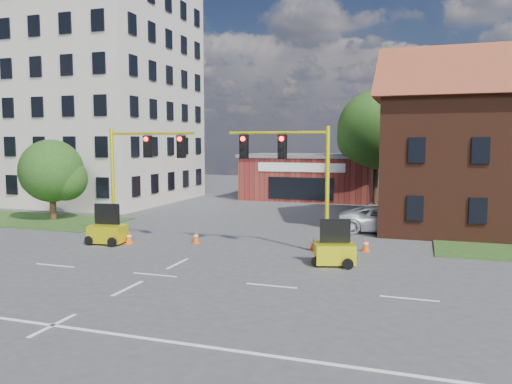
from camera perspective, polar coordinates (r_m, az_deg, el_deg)
ground at (r=21.16m, az=-11.48°, el=-9.26°), size 120.00×120.00×0.00m
lane_markings at (r=18.72m, az=-16.13°, el=-11.34°), size 60.00×36.00×0.01m
office_block at (r=50.08m, az=-19.30°, el=10.96°), size 18.40×15.40×20.60m
brick_shop at (r=48.89m, az=6.20°, el=1.82°), size 12.40×8.40×4.30m
tree_large at (r=44.92m, az=14.09°, el=6.56°), size 7.19×6.84×9.95m
tree_nw_front at (r=37.17m, az=-21.99°, el=2.02°), size 4.55×4.33×5.64m
signal_mast_west at (r=27.88m, az=-13.29°, el=2.45°), size 5.30×0.60×6.20m
signal_mast_east at (r=24.47m, az=4.38°, el=2.16°), size 5.30×0.60×6.20m
trailer_west at (r=27.95m, az=-16.61°, el=-4.39°), size 1.94×1.40×2.07m
trailer_east at (r=22.49m, az=9.00°, el=-6.72°), size 2.00×1.62×1.97m
cone_a at (r=27.15m, az=-6.88°, el=-5.15°), size 0.40×0.40×0.70m
cone_b at (r=27.67m, az=-14.29°, el=-5.07°), size 0.40×0.40×0.70m
cone_c at (r=25.40m, az=6.60°, el=-5.89°), size 0.40×0.40×0.70m
cone_d at (r=25.52m, az=12.43°, el=-5.94°), size 0.40×0.40×0.70m
pickup_white at (r=31.21m, az=14.65°, el=-3.05°), size 5.86×3.14×1.56m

